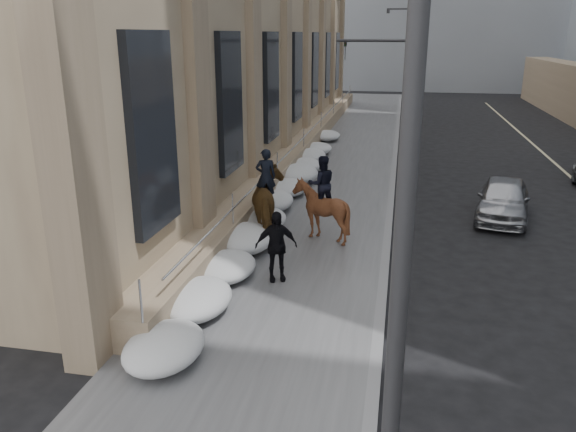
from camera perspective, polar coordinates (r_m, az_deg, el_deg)
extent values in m
plane|color=black|center=(12.78, -2.85, -10.84)|extent=(140.00, 140.00, 0.00)
cube|color=#4A4A4C|center=(21.90, 3.52, 1.81)|extent=(5.00, 80.00, 0.12)
cube|color=slate|center=(21.72, 10.39, 1.40)|extent=(0.24, 80.00, 0.12)
cube|color=#846F55|center=(31.77, 2.02, 7.66)|extent=(1.10, 44.00, 0.90)
cylinder|color=silver|center=(31.55, 2.85, 9.24)|extent=(0.06, 42.00, 0.06)
cube|color=black|center=(24.56, -1.70, 12.97)|extent=(0.20, 2.20, 4.50)
cube|color=gray|center=(83.39, 5.64, 20.60)|extent=(24.00, 12.00, 20.00)
cylinder|color=#2D2D30|center=(5.30, 11.35, -6.49)|extent=(0.18, 0.18, 8.00)
cylinder|color=#2D2D30|center=(24.93, 11.80, 12.68)|extent=(0.18, 0.18, 8.00)
cylinder|color=#2D2D30|center=(44.89, 11.86, 14.91)|extent=(0.18, 0.18, 8.00)
cube|color=#2D2D30|center=(44.88, 11.11, 19.94)|extent=(1.60, 0.15, 0.12)
cylinder|color=#2D2D30|center=(44.89, 10.15, 19.80)|extent=(0.24, 0.24, 0.30)
cylinder|color=#2D2D30|center=(32.99, 11.90, 12.16)|extent=(0.20, 0.20, 6.00)
cylinder|color=#2D2D30|center=(32.89, 8.58, 17.21)|extent=(4.00, 0.16, 0.16)
imported|color=black|center=(33.02, 5.83, 16.45)|extent=(0.18, 0.22, 1.10)
ellipsoid|color=silver|center=(12.97, -9.18, -8.32)|extent=(1.50, 2.10, 0.68)
ellipsoid|color=silver|center=(16.44, -4.22, -2.25)|extent=(1.60, 2.20, 0.72)
ellipsoid|color=silver|center=(20.16, -1.48, 1.52)|extent=(1.40, 2.00, 0.64)
ellipsoid|color=silver|center=(23.90, 1.00, 4.32)|extent=(1.70, 2.30, 0.76)
ellipsoid|color=silver|center=(27.77, 2.29, 6.14)|extent=(1.50, 2.10, 0.66)
imported|color=#452E14|center=(17.38, -1.79, 1.32)|extent=(1.89, 2.72, 2.10)
imported|color=black|center=(17.31, -1.70, 3.99)|extent=(0.73, 0.60, 1.72)
imported|color=#4A2715|center=(17.15, 3.32, 0.59)|extent=(1.98, 2.08, 1.83)
imported|color=black|center=(17.07, 3.44, 3.32)|extent=(1.02, 0.91, 1.72)
imported|color=black|center=(14.24, -1.22, -3.07)|extent=(1.17, 0.80, 1.84)
imported|color=#95969C|center=(20.87, 21.04, 1.65)|extent=(2.44, 4.40, 1.42)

